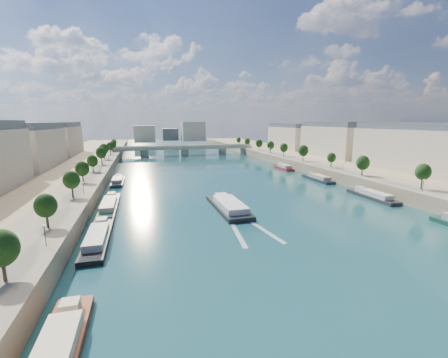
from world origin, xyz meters
TOP-DOWN VIEW (x-y plane):
  - ground at (0.00, 100.00)m, footprint 700.00×700.00m
  - quay_left at (-72.00, 100.00)m, footprint 44.00×520.00m
  - quay_right at (72.00, 100.00)m, footprint 44.00×520.00m
  - pave_left at (-57.00, 100.00)m, footprint 14.00×520.00m
  - pave_right at (57.00, 100.00)m, footprint 14.00×520.00m
  - trees_left at (-55.00, 102.00)m, footprint 4.80×268.80m
  - trees_right at (55.00, 110.00)m, footprint 4.80×268.80m
  - lamps_left at (-52.50, 90.00)m, footprint 0.36×200.36m
  - lamps_right at (52.50, 105.00)m, footprint 0.36×200.36m
  - buildings_left at (-85.00, 112.00)m, footprint 16.00×226.00m
  - buildings_right at (85.00, 112.00)m, footprint 16.00×226.00m
  - skyline at (3.19, 319.52)m, footprint 79.00×42.00m
  - bridge at (0.00, 216.38)m, footprint 112.00×12.00m
  - tour_barge at (-8.89, 59.22)m, footprint 8.22×27.82m
  - wake at (-8.89, 42.61)m, footprint 10.76×25.97m
  - moored_barges_left at (-45.50, 42.17)m, footprint 5.00×157.61m
  - moored_barges_right at (45.50, 56.54)m, footprint 5.00×157.67m

SIDE VIEW (x-z plane):
  - ground at x=0.00m, z-range 0.00..0.00m
  - wake at x=-8.89m, z-range 0.00..0.04m
  - moored_barges_left at x=-45.50m, z-range -0.96..2.64m
  - moored_barges_right at x=45.50m, z-range -0.96..2.64m
  - tour_barge at x=-8.89m, z-range -0.84..2.94m
  - quay_left at x=-72.00m, z-range 0.00..5.00m
  - quay_right at x=72.00m, z-range 0.00..5.00m
  - pave_left at x=-57.00m, z-range 5.00..5.10m
  - pave_right at x=57.00m, z-range 5.00..5.10m
  - bridge at x=0.00m, z-range 1.01..9.16m
  - lamps_left at x=-52.50m, z-range 5.64..9.92m
  - lamps_right at x=52.50m, z-range 5.64..9.92m
  - trees_left at x=-55.00m, z-range 6.35..14.61m
  - trees_right at x=55.00m, z-range 6.35..14.61m
  - skyline at x=3.19m, z-range 3.66..25.66m
  - buildings_left at x=-85.00m, z-range 4.85..28.05m
  - buildings_right at x=85.00m, z-range 4.85..28.05m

